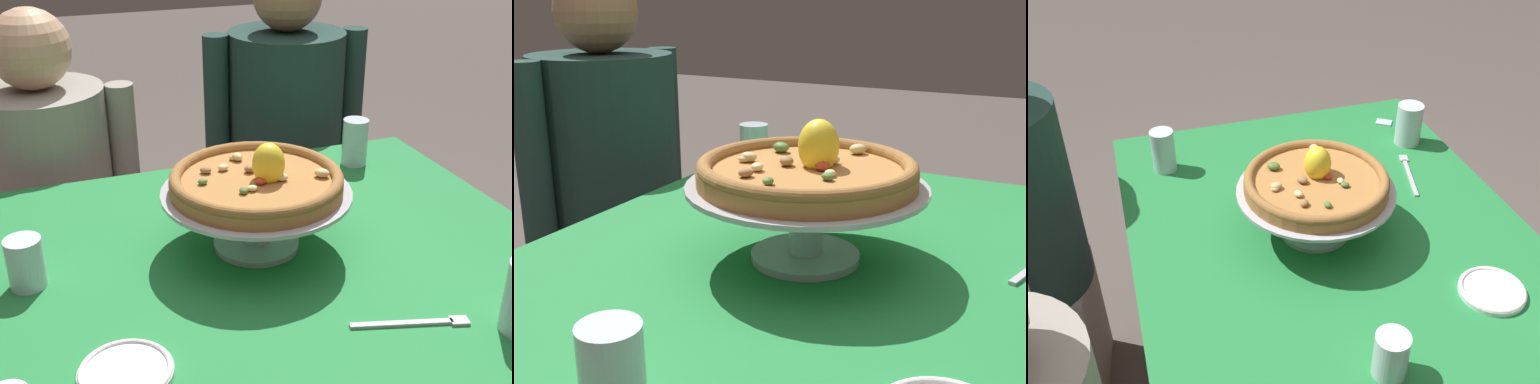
{
  "view_description": "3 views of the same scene",
  "coord_description": "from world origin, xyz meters",
  "views": [
    {
      "loc": [
        -0.41,
        -1.07,
        1.45
      ],
      "look_at": [
        0.0,
        0.05,
        0.88
      ],
      "focal_mm": 45.61,
      "sensor_mm": 36.0,
      "label": 1
    },
    {
      "loc": [
        -0.88,
        -0.36,
        1.18
      ],
      "look_at": [
        0.0,
        0.1,
        0.87
      ],
      "focal_mm": 44.75,
      "sensor_mm": 36.0,
      "label": 2
    },
    {
      "loc": [
        -1.12,
        0.46,
        1.73
      ],
      "look_at": [
        0.05,
        0.1,
        0.86
      ],
      "focal_mm": 42.45,
      "sensor_mm": 36.0,
      "label": 3
    }
  ],
  "objects": [
    {
      "name": "diner_right",
      "position": [
        0.38,
        0.8,
        0.62
      ],
      "size": [
        0.53,
        0.41,
        1.24
      ],
      "color": "gray",
      "rests_on": "ground"
    },
    {
      "name": "pizza_stand",
      "position": [
        0.0,
        0.04,
        0.85
      ],
      "size": [
        0.39,
        0.39,
        0.13
      ],
      "color": "#B7B7C1",
      "rests_on": "dining_table"
    },
    {
      "name": "dining_table",
      "position": [
        0.0,
        0.0,
        0.65
      ],
      "size": [
        1.22,
        0.99,
        0.76
      ],
      "color": "brown",
      "rests_on": "ground"
    },
    {
      "name": "water_glass_back_right",
      "position": [
        0.4,
        0.36,
        0.82
      ],
      "size": [
        0.07,
        0.07,
        0.12
      ],
      "color": "silver",
      "rests_on": "dining_table"
    },
    {
      "name": "pizza",
      "position": [
        0.01,
        0.04,
        0.91
      ],
      "size": [
        0.35,
        0.35,
        0.1
      ],
      "color": "#AD753D",
      "rests_on": "pizza_stand"
    },
    {
      "name": "water_glass_side_left",
      "position": [
        -0.45,
        0.05,
        0.81
      ],
      "size": [
        0.07,
        0.07,
        0.1
      ],
      "color": "silver",
      "rests_on": "dining_table"
    }
  ]
}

